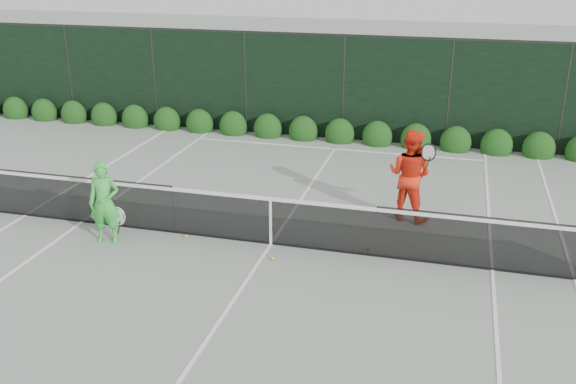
# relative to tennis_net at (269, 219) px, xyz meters

# --- Properties ---
(ground) EXTENTS (80.00, 80.00, 0.00)m
(ground) POSITION_rel_tennis_net_xyz_m (0.02, 0.00, -0.53)
(ground) COLOR gray
(ground) RESTS_ON ground
(tennis_net) EXTENTS (12.90, 0.10, 1.07)m
(tennis_net) POSITION_rel_tennis_net_xyz_m (0.00, 0.00, 0.00)
(tennis_net) COLOR #10311B
(tennis_net) RESTS_ON ground
(player_woman) EXTENTS (0.69, 0.53, 1.63)m
(player_woman) POSITION_rel_tennis_net_xyz_m (-3.09, -0.68, 0.28)
(player_woman) COLOR green
(player_woman) RESTS_ON ground
(player_man) EXTENTS (1.14, 1.01, 1.95)m
(player_man) POSITION_rel_tennis_net_xyz_m (2.45, 1.96, 0.44)
(player_man) COLOR #F83014
(player_man) RESTS_ON ground
(court_lines) EXTENTS (11.03, 23.83, 0.01)m
(court_lines) POSITION_rel_tennis_net_xyz_m (0.02, 0.00, -0.53)
(court_lines) COLOR white
(court_lines) RESTS_ON ground
(windscreen_fence) EXTENTS (32.00, 21.07, 3.06)m
(windscreen_fence) POSITION_rel_tennis_net_xyz_m (0.02, -2.71, 0.98)
(windscreen_fence) COLOR black
(windscreen_fence) RESTS_ON ground
(hedge_row) EXTENTS (31.66, 0.65, 0.94)m
(hedge_row) POSITION_rel_tennis_net_xyz_m (0.02, 7.15, -0.30)
(hedge_row) COLOR #123D10
(hedge_row) RESTS_ON ground
(tennis_balls) EXTENTS (3.62, 0.93, 0.07)m
(tennis_balls) POSITION_rel_tennis_net_xyz_m (0.15, -0.19, -0.50)
(tennis_balls) COLOR #CCD62F
(tennis_balls) RESTS_ON ground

